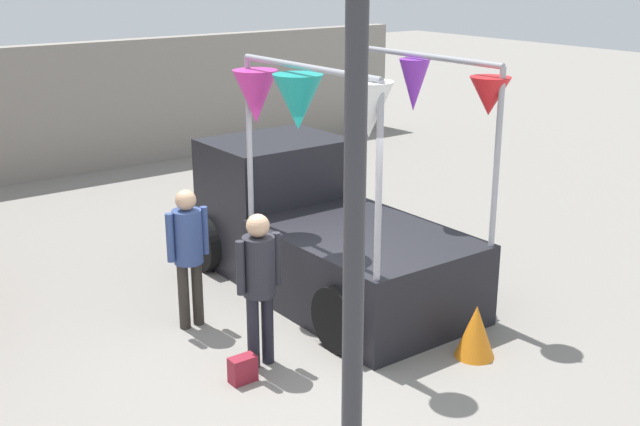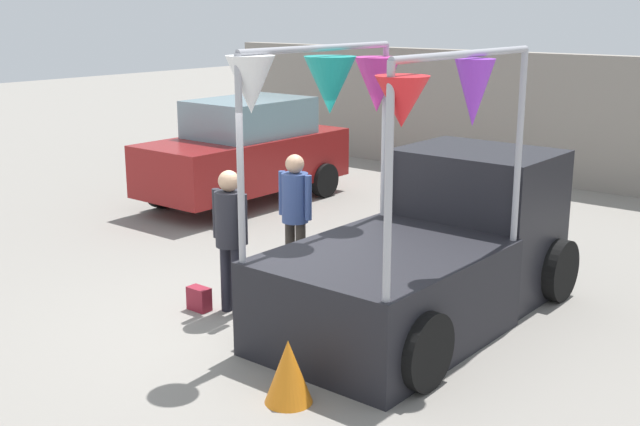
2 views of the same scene
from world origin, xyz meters
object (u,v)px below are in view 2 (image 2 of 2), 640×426
object	(u,v)px
person_customer	(230,228)
person_vendor	(295,206)
folded_kite_bundle_tangerine	(288,371)
parked_car	(246,151)
vendor_truck	(433,240)
handbag	(199,299)

from	to	relation	value
person_customer	person_vendor	distance (m)	1.31
person_customer	folded_kite_bundle_tangerine	xyz separation A→B (m)	(1.98, -1.24, -0.73)
person_customer	person_vendor	xyz separation A→B (m)	(-0.14, 1.30, -0.01)
parked_car	vendor_truck	bearing A→B (deg)	-25.10
vendor_truck	parked_car	distance (m)	6.11
parked_car	handbag	size ratio (longest dim) A/B	14.29
person_vendor	handbag	bearing A→B (deg)	-97.86
vendor_truck	folded_kite_bundle_tangerine	size ratio (longest dim) A/B	6.79
person_customer	handbag	world-z (taller)	person_customer
vendor_truck	folded_kite_bundle_tangerine	world-z (taller)	vendor_truck
person_vendor	folded_kite_bundle_tangerine	bearing A→B (deg)	-50.11
parked_car	folded_kite_bundle_tangerine	size ratio (longest dim) A/B	6.67
handbag	folded_kite_bundle_tangerine	xyz separation A→B (m)	(2.33, -1.04, 0.16)
vendor_truck	folded_kite_bundle_tangerine	bearing A→B (deg)	-86.26
person_customer	vendor_truck	bearing A→B (deg)	39.33
person_vendor	handbag	size ratio (longest dim) A/B	6.00
person_customer	handbag	bearing A→B (deg)	-150.26
handbag	person_customer	bearing A→B (deg)	29.74
vendor_truck	person_customer	xyz separation A→B (m)	(-1.80, -1.48, 0.15)
vendor_truck	parked_car	world-z (taller)	vendor_truck
folded_kite_bundle_tangerine	person_vendor	bearing A→B (deg)	129.89
handbag	folded_kite_bundle_tangerine	bearing A→B (deg)	-24.10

